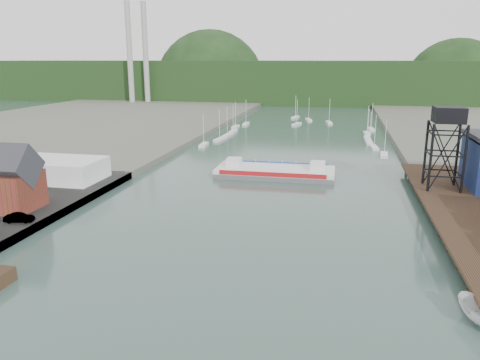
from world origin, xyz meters
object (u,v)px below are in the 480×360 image
at_px(chain_ferry, 275,172).
at_px(motorboat, 479,314).
at_px(harbor_building, 2,183).
at_px(lift_tower, 448,120).

xyz_separation_m(chain_ferry, motorboat, (29.63, -59.18, 0.12)).
bearing_deg(motorboat, chain_ferry, 100.50).
bearing_deg(harbor_building, lift_tower, 19.98).
bearing_deg(harbor_building, chain_ferry, 42.80).
distance_m(lift_tower, motorboat, 50.39).
bearing_deg(chain_ferry, harbor_building, -137.69).
bearing_deg(lift_tower, chain_ferry, 162.18).
bearing_deg(chain_ferry, lift_tower, -18.30).
relative_size(harbor_building, chain_ferry, 0.44).
xyz_separation_m(harbor_building, lift_tower, (77.00, 28.00, 9.56)).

